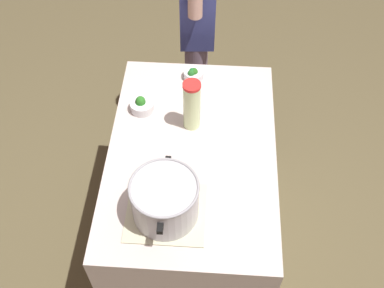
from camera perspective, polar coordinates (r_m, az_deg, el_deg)
The scene contains 8 objects.
ground_plane at distance 3.01m, azimuth 0.00°, elevation -11.71°, with size 8.00×8.00×0.00m, color brown.
counter_slab at distance 2.59m, azimuth 0.00°, elevation -7.10°, with size 1.20×0.79×0.94m, color beige.
dish_cloth at distance 2.02m, azimuth -3.20°, elevation -8.38°, with size 0.30×0.34×0.01m, color beige.
cooking_pot at distance 1.92m, azimuth -3.34°, elevation -6.78°, with size 0.36×0.29×0.20m.
lemonade_pitcher at distance 2.20m, azimuth -0.02°, elevation 4.77°, with size 0.09×0.09×0.28m.
broccoli_bowl_front at distance 2.36m, azimuth -6.16°, elevation 4.80°, with size 0.12×0.12×0.09m.
broccoli_bowl_center at distance 2.51m, azimuth 0.17°, elevation 8.57°, with size 0.11×0.11×0.07m.
person_cook at distance 2.93m, azimuth 0.61°, elevation 14.25°, with size 0.50×0.22×1.63m.
Camera 1 is at (-1.33, -0.09, 2.70)m, focal length 43.62 mm.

